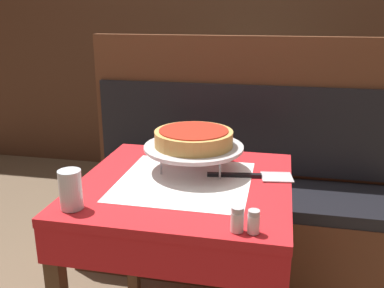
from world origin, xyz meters
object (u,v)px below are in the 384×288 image
(deep_dish_pizza, at_px, (194,138))
(condiment_caddy, at_px, (243,89))
(dining_table_front, at_px, (185,207))
(booth_bench, at_px, (236,202))
(water_glass_near, at_px, (71,190))
(pepper_shaker, at_px, (254,222))
(napkin_holder, at_px, (214,142))
(dining_table_rear, at_px, (250,110))
(pizza_server, at_px, (254,176))
(pizza_pan_stand, at_px, (194,148))
(salt_shaker, at_px, (237,219))

(deep_dish_pizza, relative_size, condiment_caddy, 1.63)
(dining_table_front, xyz_separation_m, booth_bench, (0.11, 0.72, -0.30))
(water_glass_near, height_order, condiment_caddy, condiment_caddy)
(pepper_shaker, xyz_separation_m, napkin_holder, (-0.21, 0.64, 0.01))
(dining_table_rear, distance_m, napkin_holder, 1.23)
(dining_table_front, distance_m, condiment_caddy, 1.56)
(water_glass_near, bearing_deg, pizza_server, 35.11)
(condiment_caddy, bearing_deg, pepper_shaker, -83.57)
(booth_bench, relative_size, pizza_pan_stand, 4.44)
(pizza_pan_stand, bearing_deg, pepper_shaker, -59.26)
(dining_table_front, xyz_separation_m, dining_table_rear, (0.11, 1.54, 0.01))
(pizza_server, bearing_deg, pizza_pan_stand, 174.53)
(napkin_holder, bearing_deg, condiment_caddy, 89.97)
(dining_table_rear, distance_m, pizza_server, 1.47)
(dining_table_front, relative_size, salt_shaker, 10.52)
(condiment_caddy, bearing_deg, booth_bench, -85.78)
(water_glass_near, distance_m, napkin_holder, 0.69)
(booth_bench, bearing_deg, pizza_pan_stand, -99.65)
(salt_shaker, bearing_deg, deep_dish_pizza, 116.17)
(salt_shaker, distance_m, pepper_shaker, 0.04)
(dining_table_front, relative_size, napkin_holder, 7.48)
(water_glass_near, bearing_deg, pepper_shaker, -3.78)
(dining_table_rear, relative_size, condiment_caddy, 4.28)
(dining_table_rear, height_order, booth_bench, booth_bench)
(dining_table_rear, bearing_deg, pizza_pan_stand, -94.01)
(deep_dish_pizza, bearing_deg, salt_shaker, -63.83)
(pizza_pan_stand, xyz_separation_m, deep_dish_pizza, (-0.00, 0.00, 0.04))
(pizza_server, relative_size, water_glass_near, 2.54)
(dining_table_front, xyz_separation_m, condiment_caddy, (0.05, 1.55, 0.15))
(deep_dish_pizza, xyz_separation_m, pizza_server, (0.23, -0.02, -0.12))
(pizza_server, bearing_deg, booth_bench, 100.98)
(salt_shaker, bearing_deg, napkin_holder, 104.61)
(dining_table_rear, height_order, pizza_server, pizza_server)
(deep_dish_pizza, height_order, napkin_holder, deep_dish_pizza)
(dining_table_front, height_order, pizza_pan_stand, pizza_pan_stand)
(booth_bench, distance_m, pepper_shaker, 1.13)
(dining_table_rear, relative_size, booth_bench, 0.46)
(napkin_holder, bearing_deg, dining_table_front, -99.11)
(dining_table_front, distance_m, pizza_server, 0.27)
(pizza_server, xyz_separation_m, water_glass_near, (-0.52, -0.37, 0.06))
(salt_shaker, relative_size, napkin_holder, 0.71)
(pepper_shaker, bearing_deg, salt_shaker, 180.00)
(booth_bench, height_order, pizza_server, booth_bench)
(dining_table_front, height_order, pizza_server, pizza_server)
(pizza_pan_stand, bearing_deg, booth_bench, 80.35)
(deep_dish_pizza, relative_size, water_glass_near, 2.36)
(pizza_pan_stand, relative_size, pepper_shaker, 5.57)
(water_glass_near, xyz_separation_m, condiment_caddy, (0.34, 1.83, -0.01))
(pizza_server, height_order, condiment_caddy, condiment_caddy)
(dining_table_front, xyz_separation_m, pizza_server, (0.24, 0.08, 0.11))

